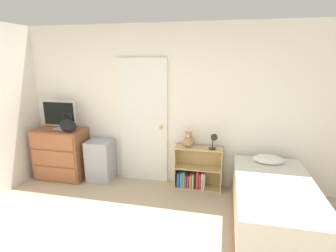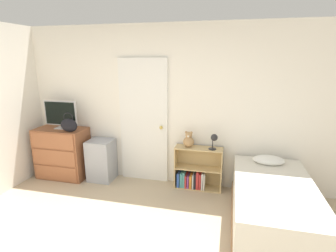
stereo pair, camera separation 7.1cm
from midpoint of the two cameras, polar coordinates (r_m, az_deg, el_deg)
wall_back at (r=4.25m, az=-1.65°, el=4.29°), size 10.00×0.06×2.55m
door_closed at (r=4.32m, az=-4.84°, el=0.96°), size 0.81×0.09×2.04m
dresser at (r=4.92m, az=-21.57°, el=-5.45°), size 0.85×0.48×0.87m
tv at (r=4.76m, az=-21.95°, el=2.40°), size 0.59×0.16×0.47m
handbag at (r=4.50m, az=-20.34°, el=0.20°), size 0.29×0.12×0.32m
storage_bin at (r=4.63m, az=-13.84°, el=-7.20°), size 0.41×0.38×0.70m
bookshelf at (r=4.28m, az=6.37°, el=-10.14°), size 0.74×0.24×0.68m
teddy_bear at (r=4.09m, az=5.00°, el=-3.11°), size 0.17×0.17×0.26m
desk_lamp at (r=4.01m, az=10.46°, el=-2.80°), size 0.13×0.13×0.25m
bed at (r=3.59m, az=22.38°, el=-15.63°), size 0.96×1.82×0.69m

